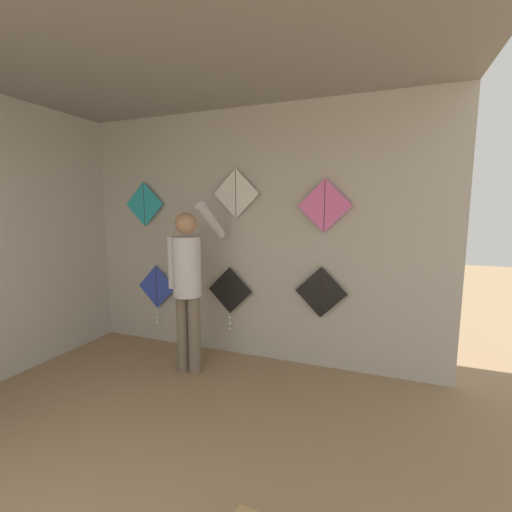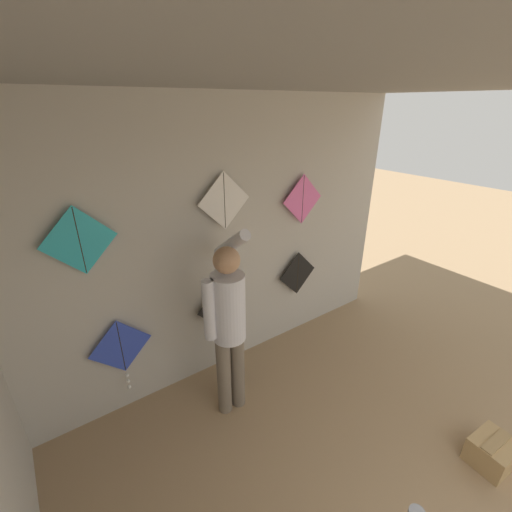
{
  "view_description": "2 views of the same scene",
  "coord_description": "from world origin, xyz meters",
  "views": [
    {
      "loc": [
        1.62,
        -0.03,
        1.7
      ],
      "look_at": [
        0.37,
        3.23,
        1.22
      ],
      "focal_mm": 24.0,
      "sensor_mm": 36.0,
      "label": 1
    },
    {
      "loc": [
        -1.5,
        0.8,
        2.69
      ],
      "look_at": [
        0.23,
        3.23,
        1.36
      ],
      "focal_mm": 24.0,
      "sensor_mm": 36.0,
      "label": 2
    }
  ],
  "objects": [
    {
      "name": "kite_1",
      "position": [
        -0.04,
        3.47,
        0.73
      ],
      "size": [
        0.55,
        0.04,
        0.75
      ],
      "color": "black"
    },
    {
      "name": "kite_4",
      "position": [
        0.04,
        3.47,
        1.87
      ],
      "size": [
        0.55,
        0.01,
        0.55
      ],
      "color": "white"
    },
    {
      "name": "cardboard_box",
      "position": [
        1.15,
        1.22,
        0.12
      ],
      "size": [
        0.36,
        0.31,
        0.24
      ],
      "rotation": [
        0.0,
        0.0,
        -0.07
      ],
      "color": "tan",
      "rests_on": "ground"
    },
    {
      "name": "kite_5",
      "position": [
        1.02,
        3.47,
        1.74
      ],
      "size": [
        0.55,
        0.01,
        0.55
      ],
      "color": "pink"
    },
    {
      "name": "ceiling_slab",
      "position": [
        0.0,
        1.76,
        2.82
      ],
      "size": [
        4.61,
        4.33,
        0.04
      ],
      "primitive_type": "cube",
      "color": "gray"
    },
    {
      "name": "kite_2",
      "position": [
        1.01,
        3.47,
        0.84
      ],
      "size": [
        0.55,
        0.01,
        0.55
      ],
      "color": "black"
    },
    {
      "name": "shopkeeper",
      "position": [
        -0.27,
        2.94,
        1.0
      ],
      "size": [
        0.45,
        0.61,
        1.78
      ],
      "rotation": [
        0.0,
        0.0,
        -0.06
      ],
      "color": "#726656",
      "rests_on": "ground"
    },
    {
      "name": "kite_0",
      "position": [
        -1.06,
        3.47,
        0.69
      ],
      "size": [
        0.55,
        0.04,
        0.75
      ],
      "color": "blue"
    },
    {
      "name": "back_panel",
      "position": [
        0.0,
        3.56,
        1.4
      ],
      "size": [
        4.61,
        0.06,
        2.8
      ],
      "primitive_type": "cube",
      "color": "#BCB7AD",
      "rests_on": "ground"
    },
    {
      "name": "kite_3",
      "position": [
        -1.2,
        3.47,
        1.76
      ],
      "size": [
        0.55,
        0.01,
        0.55
      ],
      "color": "#28B2C6"
    }
  ]
}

